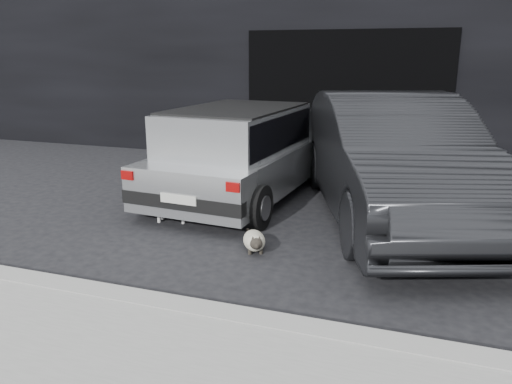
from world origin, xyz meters
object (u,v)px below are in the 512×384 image
(silver_hatchback, at_px, (240,149))
(cat_white, at_px, (175,208))
(second_car, at_px, (392,157))
(cat_siamese, at_px, (255,241))

(silver_hatchback, relative_size, cat_white, 4.75)
(silver_hatchback, relative_size, second_car, 0.78)
(second_car, bearing_deg, silver_hatchback, 153.85)
(silver_hatchback, height_order, cat_white, silver_hatchback)
(silver_hatchback, distance_m, second_car, 2.27)
(silver_hatchback, xyz_separation_m, second_car, (2.25, -0.25, 0.06))
(cat_siamese, bearing_deg, silver_hatchback, -89.57)
(second_car, xyz_separation_m, cat_white, (-2.65, -1.14, -0.63))
(silver_hatchback, relative_size, cat_siamese, 5.78)
(silver_hatchback, bearing_deg, cat_white, -101.85)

